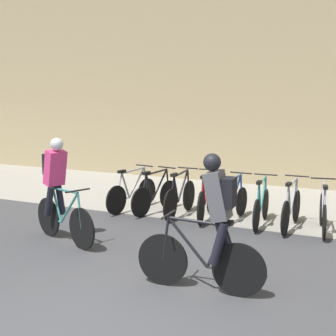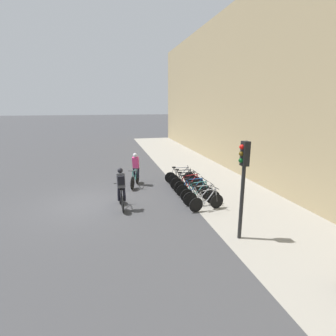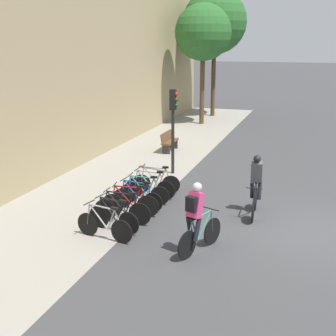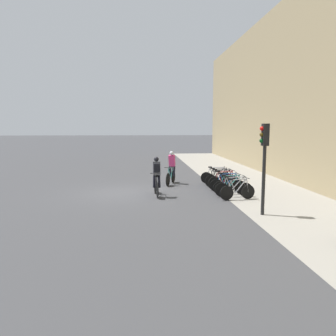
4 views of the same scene
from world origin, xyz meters
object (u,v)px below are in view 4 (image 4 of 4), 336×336
cyclist_grey (156,176)px  traffic_light_pole (264,152)px  parked_bike_0 (216,176)px  parked_bike_4 (227,184)px  parked_bike_2 (221,180)px  cyclist_pink (172,167)px  parked_bike_7 (237,191)px  parked_bike_6 (234,188)px  parked_bike_5 (230,186)px  parked_bike_3 (224,182)px  parked_bike_1 (219,178)px

cyclist_grey → traffic_light_pole: bearing=46.7°
parked_bike_0 → parked_bike_4: bearing=-0.0°
parked_bike_2 → parked_bike_4: bearing=-0.0°
cyclist_grey → parked_bike_0: 4.63m
cyclist_pink → parked_bike_4: cyclist_pink is taller
parked_bike_2 → parked_bike_7: (2.86, 0.00, -0.01)m
cyclist_grey → parked_bike_2: 3.96m
parked_bike_0 → parked_bike_6: parked_bike_6 is taller
parked_bike_2 → parked_bike_7: parked_bike_2 is taller
parked_bike_0 → cyclist_grey: bearing=-48.1°
parked_bike_5 → parked_bike_6: parked_bike_6 is taller
traffic_light_pole → parked_bike_3: bearing=-177.9°
parked_bike_3 → parked_bike_5: (1.14, -0.00, -0.02)m
parked_bike_3 → parked_bike_7: size_ratio=1.05×
parked_bike_5 → traffic_light_pole: size_ratio=0.51×
cyclist_grey → traffic_light_pole: 5.10m
cyclist_grey → parked_bike_1: bearing=126.2°
parked_bike_7 → parked_bike_1: bearing=180.0°
parked_bike_5 → parked_bike_7: size_ratio=1.02×
parked_bike_1 → parked_bike_4: 1.72m
parked_bike_6 → traffic_light_pole: (3.01, 0.17, 1.85)m
parked_bike_0 → parked_bike_2: bearing=0.0°
cyclist_pink → parked_bike_0: bearing=88.3°
parked_bike_5 → parked_bike_6: 0.57m
parked_bike_6 → parked_bike_7: 0.57m
parked_bike_0 → parked_bike_1: (0.57, 0.00, -0.00)m
cyclist_pink → parked_bike_1: size_ratio=1.13×
parked_bike_7 → traffic_light_pole: traffic_light_pole is taller
parked_bike_1 → parked_bike_3: size_ratio=0.94×
cyclist_grey → parked_bike_7: bearing=74.6°
cyclist_pink → traffic_light_pole: size_ratio=0.56×
cyclist_grey → parked_bike_5: cyclist_grey is taller
traffic_light_pole → parked_bike_2: bearing=-178.1°
parked_bike_0 → parked_bike_5: size_ratio=1.02×
cyclist_pink → cyclist_grey: (3.14, -0.97, 0.00)m
parked_bike_3 → cyclist_pink: bearing=-126.3°
cyclist_grey → parked_bike_3: size_ratio=1.06×
parked_bike_0 → traffic_light_pole: 6.71m
parked_bike_1 → parked_bike_4: (1.72, -0.00, -0.01)m
cyclist_grey → parked_bike_1: (-2.50, 3.42, -0.56)m
parked_bike_2 → parked_bike_6: parked_bike_2 is taller
parked_bike_7 → parked_bike_3: bearing=180.0°
parked_bike_2 → parked_bike_6: size_ratio=1.00×
parked_bike_3 → parked_bike_5: parked_bike_3 is taller
parked_bike_2 → parked_bike_5: parked_bike_2 is taller
cyclist_pink → parked_bike_1: bearing=75.2°
cyclist_grey → parked_bike_2: size_ratio=1.05×
parked_bike_1 → parked_bike_3: (1.15, -0.00, 0.01)m
parked_bike_5 → traffic_light_pole: traffic_light_pole is taller
parked_bike_2 → parked_bike_3: size_ratio=1.01×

